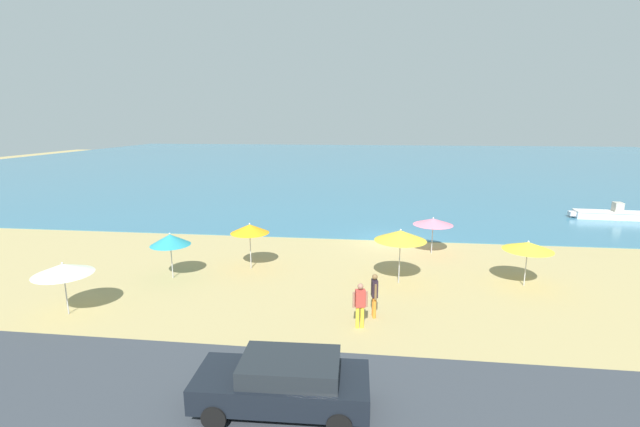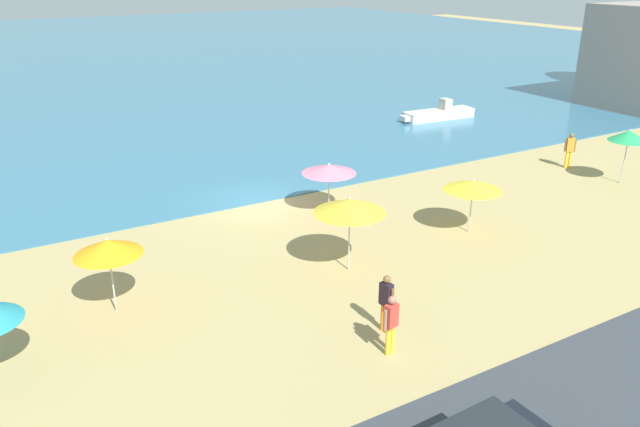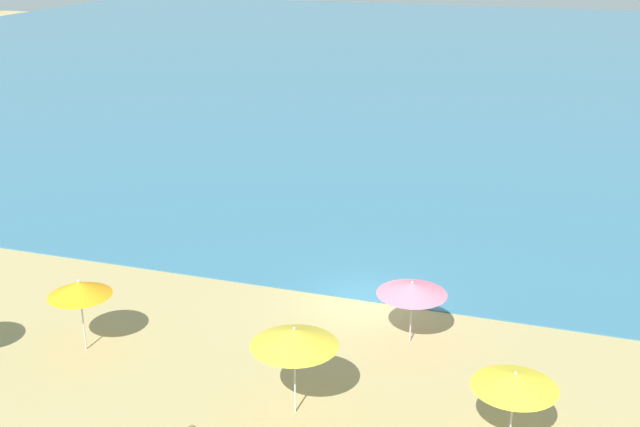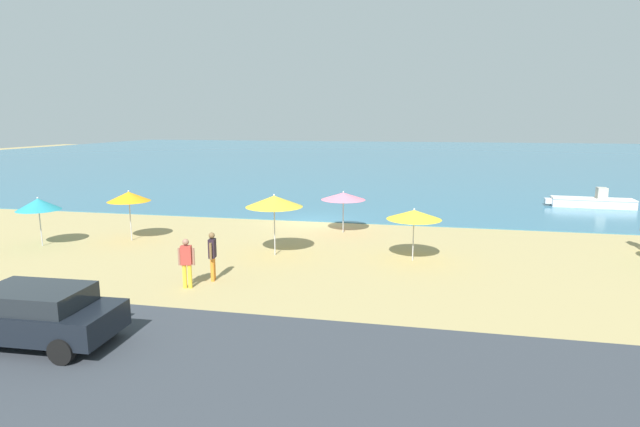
% 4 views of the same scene
% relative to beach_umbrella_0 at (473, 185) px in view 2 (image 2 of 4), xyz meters
% --- Properties ---
extents(ground_plane, '(160.00, 160.00, 0.00)m').
position_rel_beach_umbrella_0_xyz_m(ground_plane, '(-5.76, 6.96, -1.92)').
color(ground_plane, tan).
extents(sea, '(150.00, 110.00, 0.05)m').
position_rel_beach_umbrella_0_xyz_m(sea, '(-5.76, 61.96, -1.90)').
color(sea, teal).
rests_on(sea, ground_plane).
extents(beach_umbrella_0, '(2.24, 2.24, 2.19)m').
position_rel_beach_umbrella_0_xyz_m(beach_umbrella_0, '(0.00, 0.00, 0.00)').
color(beach_umbrella_0, '#B2B2B7').
rests_on(beach_umbrella_0, ground_plane).
extents(beach_umbrella_2, '(1.81, 1.81, 2.65)m').
position_rel_beach_umbrella_0_xyz_m(beach_umbrella_2, '(10.32, 0.75, 0.40)').
color(beach_umbrella_2, '#B2B2B7').
rests_on(beach_umbrella_2, ground_plane).
extents(beach_umbrella_5, '(1.99, 1.99, 2.44)m').
position_rel_beach_umbrella_0_xyz_m(beach_umbrella_5, '(-13.36, 0.80, 0.22)').
color(beach_umbrella_5, '#B2B2B7').
rests_on(beach_umbrella_5, ground_plane).
extents(beach_umbrella_6, '(2.27, 2.27, 2.15)m').
position_rel_beach_umbrella_0_xyz_m(beach_umbrella_6, '(-3.64, 4.57, -0.02)').
color(beach_umbrella_6, '#B2B2B7').
rests_on(beach_umbrella_6, ground_plane).
extents(beach_umbrella_7, '(2.43, 2.43, 2.66)m').
position_rel_beach_umbrella_0_xyz_m(beach_umbrella_7, '(-5.82, -0.37, 0.42)').
color(beach_umbrella_7, '#B2B2B7').
rests_on(beach_umbrella_7, ground_plane).
extents(bather_0, '(0.28, 0.56, 1.78)m').
position_rel_beach_umbrella_0_xyz_m(bather_0, '(-7.00, -4.14, -0.92)').
color(bather_0, orange).
rests_on(bather_0, ground_plane).
extents(bather_1, '(0.50, 0.38, 1.82)m').
position_rel_beach_umbrella_0_xyz_m(bather_1, '(10.08, 3.66, -0.90)').
color(bather_1, gold).
rests_on(bather_1, ground_plane).
extents(bather_2, '(0.56, 0.30, 1.74)m').
position_rel_beach_umbrella_0_xyz_m(bather_2, '(-7.53, -5.10, -0.94)').
color(bather_2, yellow).
rests_on(bather_2, ground_plane).
extents(skiff_nearshore, '(5.47, 1.67, 1.32)m').
position_rel_beach_umbrella_0_xyz_m(skiff_nearshore, '(11.34, 15.24, -1.52)').
color(skiff_nearshore, silver).
rests_on(skiff_nearshore, sea).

